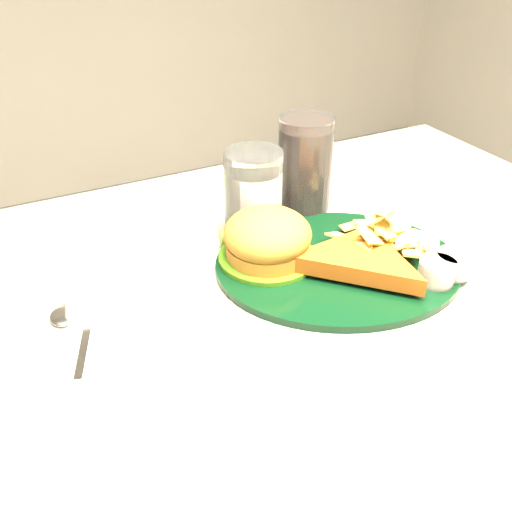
{
  "coord_description": "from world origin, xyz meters",
  "views": [
    {
      "loc": [
        -0.31,
        -0.55,
        1.2
      ],
      "look_at": [
        -0.03,
        0.01,
        0.8
      ],
      "focal_mm": 40.0,
      "sensor_mm": 36.0,
      "label": 1
    }
  ],
  "objects": [
    {
      "name": "cola_glass",
      "position": [
        0.14,
        0.17,
        0.83
      ],
      "size": [
        0.11,
        0.11,
        0.16
      ],
      "primitive_type": "cylinder",
      "rotation": [
        0.0,
        0.0,
        0.27
      ],
      "color": "black",
      "rests_on": "table"
    },
    {
      "name": "dinner_plate",
      "position": [
        0.09,
        -0.0,
        0.79
      ],
      "size": [
        0.42,
        0.39,
        0.08
      ],
      "primitive_type": null,
      "rotation": [
        0.0,
        0.0,
        -0.36
      ],
      "color": "black",
      "rests_on": "table"
    },
    {
      "name": "table",
      "position": [
        0.0,
        0.0,
        0.38
      ],
      "size": [
        1.2,
        0.8,
        0.75
      ],
      "primitive_type": null,
      "color": "#9E9B8F",
      "rests_on": "ground"
    },
    {
      "name": "water_glass",
      "position": [
        0.03,
        0.13,
        0.82
      ],
      "size": [
        0.11,
        0.11,
        0.14
      ],
      "primitive_type": "cylinder",
      "rotation": [
        0.0,
        0.0,
        -0.42
      ],
      "color": "silver",
      "rests_on": "table"
    },
    {
      "name": "spoon",
      "position": [
        -0.27,
        -0.01,
        0.75
      ],
      "size": [
        0.08,
        0.14,
        0.01
      ],
      "primitive_type": null,
      "rotation": [
        0.0,
        0.0,
        -0.34
      ],
      "color": "silver",
      "rests_on": "table"
    },
    {
      "name": "ramekin",
      "position": [
        -0.25,
        0.07,
        0.76
      ],
      "size": [
        0.05,
        0.05,
        0.03
      ],
      "primitive_type": "cylinder",
      "rotation": [
        0.0,
        0.0,
        -0.22
      ],
      "color": "white",
      "rests_on": "table"
    },
    {
      "name": "fork_napkin",
      "position": [
        0.18,
        -0.04,
        0.76
      ],
      "size": [
        0.19,
        0.2,
        0.01
      ],
      "primitive_type": null,
      "rotation": [
        0.0,
        0.0,
        0.54
      ],
      "color": "white",
      "rests_on": "table"
    }
  ]
}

